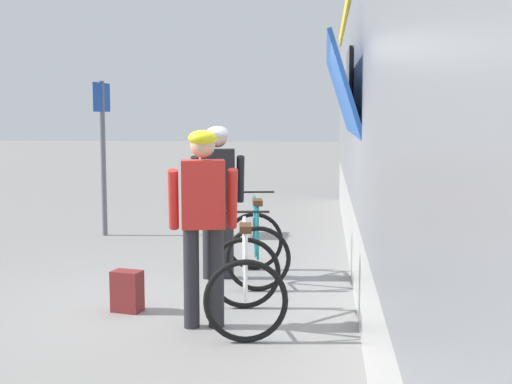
{
  "coord_description": "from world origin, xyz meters",
  "views": [
    {
      "loc": [
        1.25,
        -6.62,
        1.91
      ],
      "look_at": [
        0.5,
        0.83,
        1.05
      ],
      "focal_mm": 48.42,
      "sensor_mm": 36.0,
      "label": 1
    }
  ],
  "objects": [
    {
      "name": "platform_sign_post",
      "position": [
        -2.18,
        3.77,
        1.62
      ],
      "size": [
        0.08,
        0.7,
        2.4
      ],
      "color": "#595B60",
      "rests_on": "ground"
    },
    {
      "name": "cyclist_far_in_dark",
      "position": [
        0.02,
        1.16,
        1.05
      ],
      "size": [
        0.65,
        0.38,
        1.76
      ],
      "color": "#232328",
      "rests_on": "ground"
    },
    {
      "name": "bicycle_near_white",
      "position": [
        0.54,
        -0.57,
        0.4
      ],
      "size": [
        0.84,
        1.15,
        0.99
      ],
      "color": "black",
      "rests_on": "ground"
    },
    {
      "name": "bicycle_far_teal",
      "position": [
        0.47,
        1.11,
        0.4
      ],
      "size": [
        0.86,
        1.16,
        0.99
      ],
      "color": "black",
      "rests_on": "ground"
    },
    {
      "name": "cyclist_near_in_red",
      "position": [
        0.18,
        -0.68,
        1.05
      ],
      "size": [
        0.65,
        0.39,
        1.76
      ],
      "color": "#232328",
      "rests_on": "ground"
    },
    {
      "name": "ground_plane",
      "position": [
        0.0,
        0.0,
        0.0
      ],
      "size": [
        80.0,
        80.0,
        0.0
      ],
      "primitive_type": "plane",
      "color": "gray"
    },
    {
      "name": "backpack_on_platform",
      "position": [
        -0.64,
        -0.28,
        0.2
      ],
      "size": [
        0.31,
        0.24,
        0.4
      ],
      "primitive_type": "cube",
      "rotation": [
        0.0,
        0.0,
        -0.24
      ],
      "color": "maroon",
      "rests_on": "ground"
    }
  ]
}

